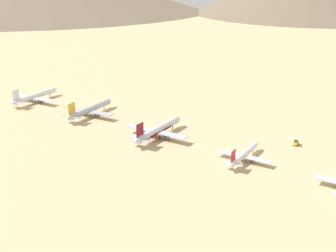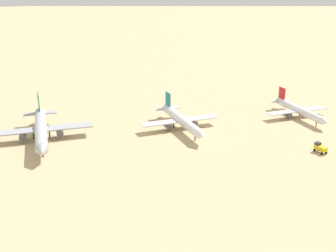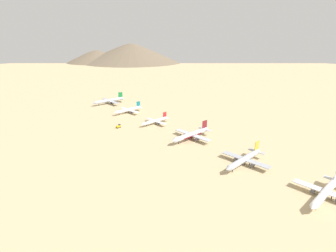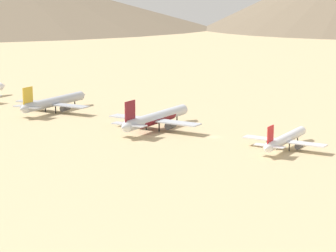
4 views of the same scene
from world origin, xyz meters
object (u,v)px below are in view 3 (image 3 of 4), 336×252
at_px(parked_jet_5, 326,192).
at_px(service_truck, 119,126).
at_px(parked_jet_3, 192,135).
at_px(parked_jet_4, 245,159).
at_px(parked_jet_0, 109,101).
at_px(parked_jet_2, 155,121).
at_px(parked_jet_1, 129,110).

relative_size(parked_jet_5, service_truck, 9.80).
height_order(parked_jet_3, parked_jet_4, parked_jet_3).
height_order(parked_jet_0, service_truck, parked_jet_0).
distance_m(parked_jet_3, service_truck, 88.38).
bearing_deg(parked_jet_0, parked_jet_2, 79.94).
distance_m(parked_jet_0, parked_jet_5, 316.45).
bearing_deg(service_truck, parked_jet_2, 150.25).
distance_m(parked_jet_0, parked_jet_1, 62.37).
bearing_deg(parked_jet_1, parked_jet_5, 80.40).
distance_m(parked_jet_3, parked_jet_5, 129.69).
xyz_separation_m(parked_jet_2, parked_jet_5, (32.99, 189.64, 0.99)).
distance_m(parked_jet_1, parked_jet_5, 254.10).
bearing_deg(service_truck, parked_jet_5, 91.36).
bearing_deg(parked_jet_4, parked_jet_3, -102.72).
distance_m(parked_jet_4, parked_jet_5, 61.87).
bearing_deg(parked_jet_4, parked_jet_0, -100.53).
xyz_separation_m(parked_jet_4, service_truck, (13.13, -150.03, -3.02)).
distance_m(parked_jet_2, service_truck, 43.81).
height_order(parked_jet_0, parked_jet_1, parked_jet_0).
bearing_deg(parked_jet_0, parked_jet_1, 78.66).
bearing_deg(service_truck, parked_jet_0, -120.73).
relative_size(parked_jet_1, parked_jet_2, 1.12).
xyz_separation_m(parked_jet_1, parked_jet_4, (34.25, 189.21, 0.62)).
bearing_deg(parked_jet_0, parked_jet_4, 79.47).
relative_size(parked_jet_2, parked_jet_3, 0.75).
relative_size(parked_jet_3, parked_jet_5, 1.06).
bearing_deg(service_truck, parked_jet_1, -140.41).
xyz_separation_m(parked_jet_1, parked_jet_2, (9.38, 60.91, -0.47)).
distance_m(parked_jet_3, parked_jet_4, 67.95).
height_order(parked_jet_0, parked_jet_2, parked_jet_0).
distance_m(parked_jet_2, parked_jet_4, 130.70).
relative_size(parked_jet_0, parked_jet_1, 1.18).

